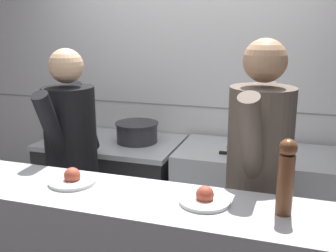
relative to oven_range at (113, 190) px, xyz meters
name	(u,v)px	position (x,y,z in m)	size (l,w,h in m)	color
wall_back_tiled	(191,88)	(0.58, 0.40, 0.85)	(8.00, 0.06, 2.60)	white
oven_range	(113,190)	(0.00, 0.00, 0.00)	(1.13, 0.71, 0.89)	#232326
prep_counter	(261,209)	(1.25, 0.00, 0.01)	(1.29, 0.65, 0.92)	#B7BABF
stock_pot	(72,125)	(-0.34, -0.06, 0.57)	(0.34, 0.34, 0.23)	#2D2D33
sauce_pot	(137,132)	(0.22, 0.03, 0.53)	(0.35, 0.35, 0.16)	#2D2D33
mixing_bowl_steel	(245,143)	(1.10, 0.03, 0.52)	(0.30, 0.30, 0.10)	#B7BABF
chefs_knife	(238,155)	(1.08, -0.13, 0.47)	(0.35, 0.04, 0.02)	#B7BABF
plated_dish_appetiser	(72,179)	(0.36, -1.20, 0.61)	(0.24, 0.24, 0.09)	white
plated_dish_dessert	(205,198)	(1.07, -1.21, 0.61)	(0.24, 0.24, 0.08)	white
pepper_mill	(286,176)	(1.41, -1.22, 0.76)	(0.08, 0.08, 0.34)	brown
chef_head_cook	(72,160)	(0.02, -0.65, 0.49)	(0.36, 0.74, 1.69)	black
chef_sous	(258,179)	(1.26, -0.72, 0.53)	(0.40, 0.77, 1.77)	black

